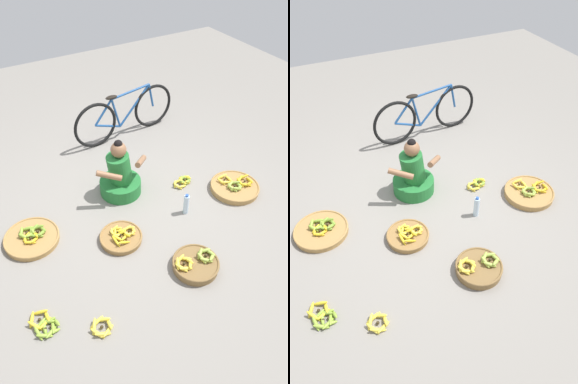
# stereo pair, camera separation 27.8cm
# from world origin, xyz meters

# --- Properties ---
(ground_plane) EXTENTS (10.00, 10.00, 0.00)m
(ground_plane) POSITION_xyz_m (0.00, 0.00, 0.00)
(ground_plane) COLOR gray
(vendor_woman_front) EXTENTS (0.74, 0.52, 0.78)m
(vendor_woman_front) POSITION_xyz_m (-0.05, 0.30, 0.25)
(vendor_woman_front) COLOR #237233
(vendor_woman_front) RESTS_ON ground
(bicycle_leaning) EXTENTS (1.70, 0.19, 0.73)m
(bicycle_leaning) POSITION_xyz_m (0.63, 1.44, 0.36)
(bicycle_leaning) COLOR black
(bicycle_leaning) RESTS_ON ground
(banana_basket_back_center) EXTENTS (0.62, 0.62, 0.15)m
(banana_basket_back_center) POSITION_xyz_m (1.23, -0.40, 0.05)
(banana_basket_back_center) COLOR #A87F47
(banana_basket_back_center) RESTS_ON ground
(banana_basket_mid_left) EXTENTS (0.49, 0.49, 0.16)m
(banana_basket_mid_left) POSITION_xyz_m (0.06, -1.14, 0.06)
(banana_basket_mid_left) COLOR brown
(banana_basket_mid_left) RESTS_ON ground
(banana_basket_back_left) EXTENTS (0.61, 0.61, 0.14)m
(banana_basket_back_left) POSITION_xyz_m (-1.28, 0.06, 0.04)
(banana_basket_back_left) COLOR #A87F47
(banana_basket_back_left) RESTS_ON ground
(banana_basket_mid_right) EXTENTS (0.48, 0.48, 0.14)m
(banana_basket_mid_right) POSITION_xyz_m (-0.42, -0.42, 0.04)
(banana_basket_mid_right) COLOR olive
(banana_basket_mid_right) RESTS_ON ground
(loose_bananas_front_left) EXTENTS (0.27, 0.34, 0.10)m
(loose_bananas_front_left) POSITION_xyz_m (-1.49, -0.99, 0.03)
(loose_bananas_front_left) COLOR #8CAD38
(loose_bananas_front_left) RESTS_ON ground
(loose_bananas_back_right) EXTENTS (0.30, 0.23, 0.09)m
(loose_bananas_back_right) POSITION_xyz_m (0.74, 0.04, 0.03)
(loose_bananas_back_right) COLOR #8CAD38
(loose_bananas_back_right) RESTS_ON ground
(loose_bananas_near_bicycle) EXTENTS (0.23, 0.23, 0.09)m
(loose_bananas_near_bicycle) POSITION_xyz_m (-1.06, -1.27, 0.03)
(loose_bananas_near_bicycle) COLOR yellow
(loose_bananas_near_bicycle) RESTS_ON ground
(water_bottle) EXTENTS (0.07, 0.07, 0.28)m
(water_bottle) POSITION_xyz_m (0.44, -0.43, 0.13)
(water_bottle) COLOR silver
(water_bottle) RESTS_ON ground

